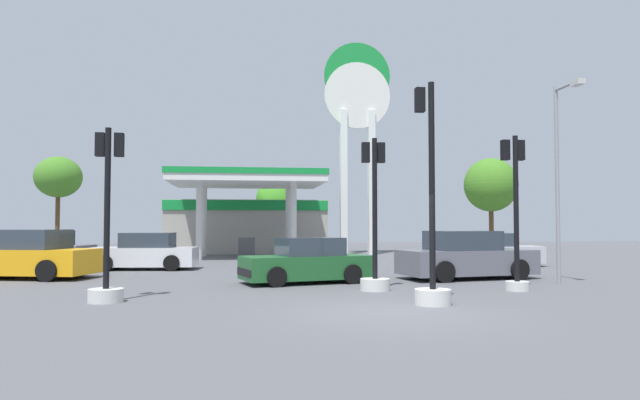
% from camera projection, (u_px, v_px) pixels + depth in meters
% --- Properties ---
extents(ground_plane, '(90.00, 90.00, 0.00)m').
position_uv_depth(ground_plane, '(390.00, 312.00, 12.06)').
color(ground_plane, '#56565B').
rests_on(ground_plane, ground).
extents(gas_station, '(10.03, 13.10, 4.64)m').
position_uv_depth(gas_station, '(246.00, 221.00, 37.14)').
color(gas_station, '#ADA89E').
rests_on(gas_station, ground).
extents(station_pole_sign, '(4.08, 0.56, 12.99)m').
position_uv_depth(station_pole_sign, '(357.00, 119.00, 35.29)').
color(station_pole_sign, white).
rests_on(station_pole_sign, ground).
extents(car_0, '(4.76, 2.67, 1.61)m').
position_uv_depth(car_0, '(466.00, 257.00, 19.42)').
color(car_0, black).
rests_on(car_0, ground).
extents(car_1, '(4.64, 2.75, 1.56)m').
position_uv_depth(car_1, '(40.00, 250.00, 24.79)').
color(car_1, black).
rests_on(car_1, ground).
extents(car_2, '(4.23, 2.28, 1.44)m').
position_uv_depth(car_2, '(493.00, 251.00, 25.56)').
color(car_2, black).
rests_on(car_2, ground).
extents(car_3, '(4.30, 2.18, 1.49)m').
position_uv_depth(car_3, '(145.00, 253.00, 23.38)').
color(car_3, black).
rests_on(car_3, ground).
extents(car_4, '(4.95, 3.03, 1.65)m').
position_uv_depth(car_4, '(25.00, 256.00, 19.51)').
color(car_4, black).
rests_on(car_4, ground).
extents(car_5, '(4.24, 2.61, 1.42)m').
position_uv_depth(car_5, '(306.00, 262.00, 18.03)').
color(car_5, black).
rests_on(car_5, ground).
extents(traffic_signal_0, '(0.83, 0.83, 4.24)m').
position_uv_depth(traffic_signal_0, '(375.00, 244.00, 16.06)').
color(traffic_signal_0, silver).
rests_on(traffic_signal_0, ground).
extents(traffic_signal_1, '(0.81, 0.81, 4.13)m').
position_uv_depth(traffic_signal_1, '(107.00, 247.00, 13.65)').
color(traffic_signal_1, silver).
rests_on(traffic_signal_1, ground).
extents(traffic_signal_2, '(0.83, 0.83, 5.12)m').
position_uv_depth(traffic_signal_2, '(431.00, 250.00, 13.18)').
color(traffic_signal_2, silver).
rests_on(traffic_signal_2, ground).
extents(traffic_signal_3, '(0.65, 0.68, 4.30)m').
position_uv_depth(traffic_signal_3, '(515.00, 225.00, 16.05)').
color(traffic_signal_3, silver).
rests_on(traffic_signal_3, ground).
extents(tree_0, '(3.15, 3.15, 6.51)m').
position_uv_depth(tree_0, '(58.00, 178.00, 39.79)').
color(tree_0, brown).
rests_on(tree_0, ground).
extents(tree_1, '(2.98, 2.98, 5.16)m').
position_uv_depth(tree_1, '(276.00, 198.00, 42.65)').
color(tree_1, brown).
rests_on(tree_1, ground).
extents(tree_2, '(3.90, 3.90, 6.69)m').
position_uv_depth(tree_2, '(491.00, 185.00, 42.40)').
color(tree_2, brown).
rests_on(tree_2, ground).
extents(corner_streetlamp, '(0.24, 1.48, 6.13)m').
position_uv_depth(corner_streetlamp, '(561.00, 162.00, 17.75)').
color(corner_streetlamp, gray).
rests_on(corner_streetlamp, ground).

